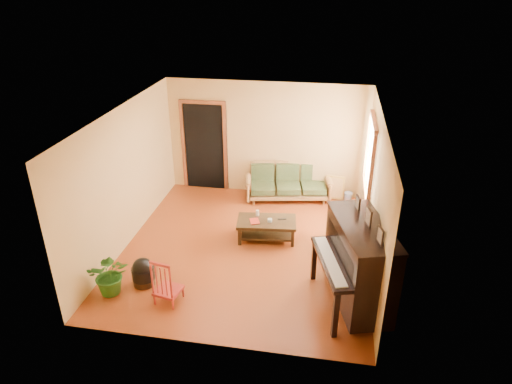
% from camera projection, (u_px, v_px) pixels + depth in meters
% --- Properties ---
extents(floor, '(5.00, 5.00, 0.00)m').
position_uv_depth(floor, '(246.00, 248.00, 8.62)').
color(floor, '#65250D').
rests_on(floor, ground).
extents(doorway, '(1.08, 0.16, 2.05)m').
position_uv_depth(doorway, '(204.00, 147.00, 10.58)').
color(doorway, black).
rests_on(doorway, floor).
extents(window, '(0.12, 1.36, 1.46)m').
position_uv_depth(window, '(370.00, 157.00, 8.77)').
color(window, white).
rests_on(window, right_wall).
extents(sofa, '(2.00, 1.13, 0.81)m').
position_uv_depth(sofa, '(288.00, 183.00, 10.29)').
color(sofa, olive).
rests_on(sofa, floor).
extents(coffee_table, '(1.19, 0.74, 0.41)m').
position_uv_depth(coffee_table, '(267.00, 230.00, 8.83)').
color(coffee_table, black).
rests_on(coffee_table, floor).
extents(armchair, '(0.98, 1.02, 0.94)m').
position_uv_depth(armchair, '(350.00, 228.00, 8.38)').
color(armchair, olive).
rests_on(armchair, floor).
extents(piano, '(1.34, 1.79, 1.41)m').
position_uv_depth(piano, '(359.00, 265.00, 6.91)').
color(piano, black).
rests_on(piano, floor).
extents(footstool, '(0.43, 0.43, 0.36)m').
position_uv_depth(footstool, '(144.00, 275.00, 7.57)').
color(footstool, black).
rests_on(footstool, floor).
extents(red_chair, '(0.45, 0.48, 0.81)m').
position_uv_depth(red_chair, '(167.00, 280.00, 7.08)').
color(red_chair, maroon).
rests_on(red_chair, floor).
extents(leaning_frame, '(0.44, 0.15, 0.57)m').
position_uv_depth(leaning_frame, '(335.00, 187.00, 10.34)').
color(leaning_frame, '#AF8B3A').
rests_on(leaning_frame, floor).
extents(ceramic_crock, '(0.24, 0.24, 0.23)m').
position_uv_depth(ceramic_crock, '(348.00, 197.00, 10.28)').
color(ceramic_crock, '#2F4E8E').
rests_on(ceramic_crock, floor).
extents(potted_plant, '(0.78, 0.72, 0.71)m').
position_uv_depth(potted_plant, '(110.00, 274.00, 7.29)').
color(potted_plant, '#255A19').
rests_on(potted_plant, floor).
extents(book, '(0.24, 0.27, 0.02)m').
position_uv_depth(book, '(250.00, 222.00, 8.67)').
color(book, '#A12515').
rests_on(book, coffee_table).
extents(candle, '(0.08, 0.08, 0.11)m').
position_uv_depth(candle, '(257.00, 213.00, 8.90)').
color(candle, white).
rests_on(candle, coffee_table).
extents(glass_jar, '(0.10, 0.10, 0.06)m').
position_uv_depth(glass_jar, '(270.00, 220.00, 8.69)').
color(glass_jar, silver).
rests_on(glass_jar, coffee_table).
extents(remote, '(0.17, 0.09, 0.02)m').
position_uv_depth(remote, '(282.00, 219.00, 8.77)').
color(remote, black).
rests_on(remote, coffee_table).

